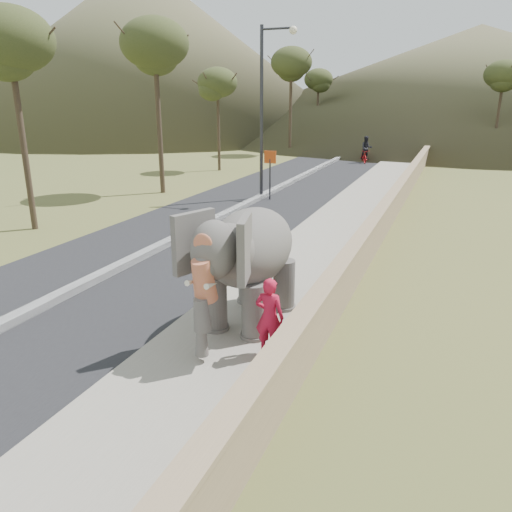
# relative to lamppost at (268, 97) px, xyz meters

# --- Properties ---
(ground) EXTENTS (160.00, 160.00, 0.00)m
(ground) POSITION_rel_lamppost_xyz_m (4.69, -14.83, -4.87)
(ground) COLOR olive
(ground) RESTS_ON ground
(road) EXTENTS (7.00, 120.00, 0.03)m
(road) POSITION_rel_lamppost_xyz_m (-0.31, -4.83, -4.86)
(road) COLOR black
(road) RESTS_ON ground
(median) EXTENTS (0.35, 120.00, 0.22)m
(median) POSITION_rel_lamppost_xyz_m (-0.31, -4.83, -4.76)
(median) COLOR black
(median) RESTS_ON ground
(walkway) EXTENTS (3.00, 120.00, 0.15)m
(walkway) POSITION_rel_lamppost_xyz_m (4.69, -4.83, -4.80)
(walkway) COLOR #9E9687
(walkway) RESTS_ON ground
(parapet) EXTENTS (0.30, 120.00, 1.10)m
(parapet) POSITION_rel_lamppost_xyz_m (6.34, -4.83, -4.32)
(parapet) COLOR tan
(parapet) RESTS_ON ground
(lamppost) EXTENTS (1.76, 0.36, 8.00)m
(lamppost) POSITION_rel_lamppost_xyz_m (0.00, 0.00, 0.00)
(lamppost) COLOR #2B2A2F
(lamppost) RESTS_ON ground
(signboard) EXTENTS (0.60, 0.08, 2.40)m
(signboard) POSITION_rel_lamppost_xyz_m (0.19, -0.12, -3.23)
(signboard) COLOR #2D2D33
(signboard) RESTS_ON ground
(hill_left) EXTENTS (60.00, 60.00, 22.00)m
(hill_left) POSITION_rel_lamppost_xyz_m (-33.31, 40.17, 6.13)
(hill_left) COLOR brown
(hill_left) RESTS_ON ground
(hill_far) EXTENTS (80.00, 80.00, 14.00)m
(hill_far) POSITION_rel_lamppost_xyz_m (9.69, 55.17, 2.13)
(hill_far) COLOR brown
(hill_far) RESTS_ON ground
(elephant_and_man) EXTENTS (2.24, 3.73, 2.63)m
(elephant_and_man) POSITION_rel_lamppost_xyz_m (4.71, -13.55, -3.42)
(elephant_and_man) COLOR #68635E
(elephant_and_man) RESTS_ON ground
(motorcyclist) EXTENTS (1.31, 1.98, 2.02)m
(motorcyclist) POSITION_rel_lamppost_xyz_m (2.01, 15.97, -4.09)
(motorcyclist) COLOR #9C0E13
(motorcyclist) RESTS_ON ground
(trees) EXTENTS (48.64, 42.99, 9.14)m
(trees) POSITION_rel_lamppost_xyz_m (7.29, 13.29, -0.86)
(trees) COLOR #473828
(trees) RESTS_ON ground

